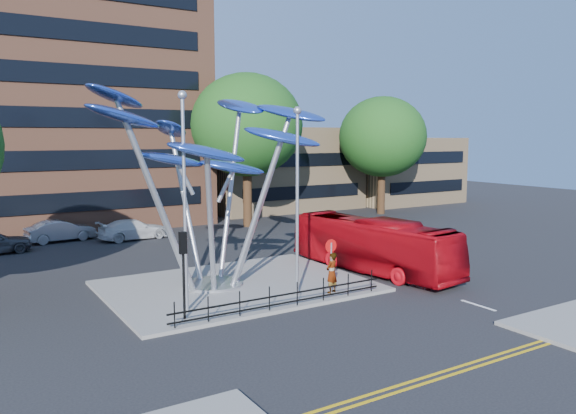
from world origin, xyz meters
TOP-DOWN VIEW (x-y plane):
  - ground at (0.00, 0.00)m, footprint 120.00×120.00m
  - traffic_island at (-1.00, 6.00)m, footprint 12.00×9.00m
  - double_yellow_near at (0.00, -6.00)m, footprint 40.00×0.12m
  - double_yellow_far at (0.00, -6.30)m, footprint 40.00×0.12m
  - brick_tower at (-6.00, 32.00)m, footprint 25.00×15.00m
  - low_building_near at (16.00, 30.00)m, footprint 15.00×8.00m
  - low_building_far at (30.00, 28.00)m, footprint 12.00×8.00m
  - tree_right at (8.00, 22.00)m, footprint 8.80×8.80m
  - tree_far at (22.00, 22.00)m, footprint 8.00×8.00m
  - leaf_sculpture at (-2.07, 6.68)m, footprint 12.72×9.54m
  - street_lamp_left at (-4.50, 3.50)m, footprint 0.36×0.36m
  - street_lamp_right at (0.50, 3.00)m, footprint 0.36×0.36m
  - traffic_light_island at (-5.00, 2.50)m, footprint 0.28×0.18m
  - no_entry_sign_island at (2.00, 2.52)m, footprint 0.60×0.10m
  - pedestrian_railing_front at (-1.00, 1.70)m, footprint 10.00×0.06m
  - red_bus at (6.60, 5.06)m, footprint 3.60×10.55m
  - pedestrian at (2.04, 2.50)m, footprint 0.78×0.63m
  - parked_car_mid at (-5.95, 23.00)m, footprint 4.66×2.12m
  - parked_car_right at (-1.45, 21.16)m, footprint 4.99×2.38m

SIDE VIEW (x-z plane):
  - ground at x=0.00m, z-range 0.00..0.00m
  - double_yellow_near at x=0.00m, z-range 0.00..0.01m
  - double_yellow_far at x=0.00m, z-range 0.00..0.01m
  - traffic_island at x=-1.00m, z-range 0.00..0.15m
  - pedestrian_railing_front at x=-1.00m, z-range 0.05..1.05m
  - parked_car_right at x=-1.45m, z-range 0.00..1.41m
  - parked_car_mid at x=-5.95m, z-range 0.00..1.48m
  - pedestrian at x=2.04m, z-range 0.15..1.99m
  - red_bus at x=6.60m, z-range 0.00..2.88m
  - no_entry_sign_island at x=2.00m, z-range 0.59..3.04m
  - traffic_light_island at x=-5.00m, z-range 0.90..4.33m
  - low_building_far at x=30.00m, z-range 0.00..7.00m
  - low_building_near at x=16.00m, z-range 0.00..8.00m
  - street_lamp_right at x=0.50m, z-range 0.94..9.24m
  - street_lamp_left at x=-4.50m, z-range 0.96..9.76m
  - leaf_sculpture at x=-2.07m, z-range 2.12..11.63m
  - tree_far at x=22.00m, z-range 1.70..12.51m
  - tree_right at x=8.00m, z-range 1.98..14.09m
  - brick_tower at x=-6.00m, z-range 0.00..30.00m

